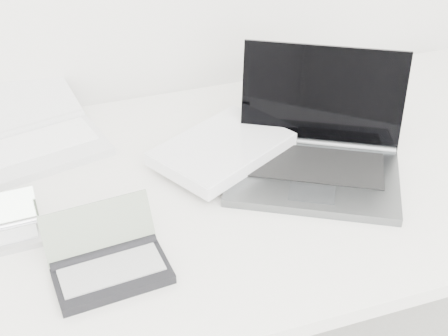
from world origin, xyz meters
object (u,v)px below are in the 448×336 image
object	(u,v)px
netbook_open_white	(36,136)
palmtop_charcoal	(109,263)
laptop_large	(278,151)
desk	(231,196)

from	to	relation	value
netbook_open_white	palmtop_charcoal	size ratio (longest dim) A/B	1.90
laptop_large	desk	bearing A→B (deg)	-144.87
desk	palmtop_charcoal	size ratio (longest dim) A/B	7.94
palmtop_charcoal	laptop_large	bearing A→B (deg)	21.76
desk	palmtop_charcoal	world-z (taller)	palmtop_charcoal
desk	laptop_large	world-z (taller)	laptop_large
desk	netbook_open_white	distance (m)	0.46
netbook_open_white	palmtop_charcoal	bearing A→B (deg)	-93.49
palmtop_charcoal	desk	bearing A→B (deg)	28.17
desk	laptop_large	xyz separation A→B (m)	(0.11, 0.01, 0.08)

